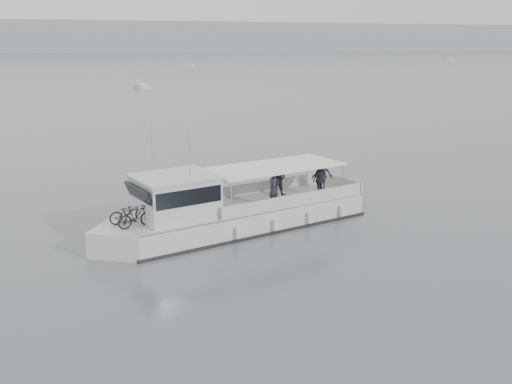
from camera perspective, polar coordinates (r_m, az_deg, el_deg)
name	(u,v)px	position (r m, az deg, el deg)	size (l,w,h in m)	color
ground	(237,259)	(22.19, -1.94, -6.67)	(1400.00, 1400.00, 0.00)	#50595F
headland	(67,37)	(579.91, -18.40, 14.50)	(1400.00, 90.00, 28.00)	#939EA8
tour_boat	(224,212)	(25.05, -3.27, -2.01)	(13.02, 6.06, 5.47)	silver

